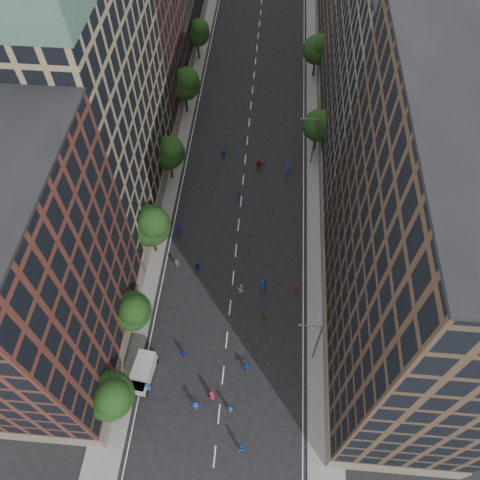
{
  "coord_description": "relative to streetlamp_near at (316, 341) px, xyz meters",
  "views": [
    {
      "loc": [
        3.54,
        -9.69,
        54.77
      ],
      "look_at": [
        0.54,
        27.42,
        2.0
      ],
      "focal_mm": 35.0,
      "sensor_mm": 36.0,
      "label": 1
    }
  ],
  "objects": [
    {
      "name": "bldg_left_c",
      "position": [
        -29.37,
        46.0,
        8.83
      ],
      "size": [
        14.0,
        20.0,
        28.0
      ],
      "primitive_type": "cube",
      "color": "#51271F",
      "rests_on": "ground"
    },
    {
      "name": "skater_1",
      "position": [
        -9.1,
        -7.15,
        -4.27
      ],
      "size": [
        0.73,
        0.57,
        1.79
      ],
      "primitive_type": "imported",
      "rotation": [
        0.0,
        0.0,
        2.91
      ],
      "color": "blue",
      "rests_on": "ground"
    },
    {
      "name": "skater_13",
      "position": [
        -18.85,
        17.72,
        -4.21
      ],
      "size": [
        0.75,
        0.54,
        1.92
      ],
      "primitive_type": "imported",
      "rotation": [
        0.0,
        0.0,
        3.02
      ],
      "color": "#1721BD",
      "rests_on": "ground"
    },
    {
      "name": "skater_16",
      "position": [
        -13.93,
        32.89,
        -4.21
      ],
      "size": [
        1.19,
        0.69,
        1.91
      ],
      "primitive_type": "imported",
      "rotation": [
        0.0,
        0.0,
        3.35
      ],
      "color": "navy",
      "rests_on": "ground"
    },
    {
      "name": "skater_5",
      "position": [
        -7.6,
        -2.11,
        -4.38
      ],
      "size": [
        1.53,
        0.75,
        1.58
      ],
      "primitive_type": "imported",
      "rotation": [
        0.0,
        0.0,
        3.34
      ],
      "color": "#1543AE",
      "rests_on": "ground"
    },
    {
      "name": "skater_6",
      "position": [
        -11.35,
        -5.74,
        -4.22
      ],
      "size": [
        1.05,
        0.82,
        1.89
      ],
      "primitive_type": "imported",
      "rotation": [
        0.0,
        0.0,
        2.88
      ],
      "color": "#A01A39",
      "rests_on": "ground"
    },
    {
      "name": "skater_9",
      "position": [
        -18.17,
        11.64,
        -4.36
      ],
      "size": [
        1.05,
        0.61,
        1.63
      ],
      "primitive_type": "imported",
      "rotation": [
        0.0,
        0.0,
        3.14
      ],
      "color": "#404045",
      "rests_on": "ground"
    },
    {
      "name": "skater_8",
      "position": [
        -9.14,
        8.33,
        -4.22
      ],
      "size": [
        0.93,
        0.73,
        1.9
      ],
      "primitive_type": "imported",
      "rotation": [
        0.0,
        0.0,
        3.13
      ],
      "color": "#B6B6B2",
      "rests_on": "ground"
    },
    {
      "name": "tree_right_b",
      "position": [
        1.02,
        55.85,
        0.79
      ],
      "size": [
        5.2,
        5.2,
        8.83
      ],
      "color": "black",
      "rests_on": "ground"
    },
    {
      "name": "tree_left_0",
      "position": [
        -21.38,
        -8.15,
        0.79
      ],
      "size": [
        5.2,
        5.2,
        8.83
      ],
      "color": "black",
      "rests_on": "ground"
    },
    {
      "name": "skater_11",
      "position": [
        -15.25,
        11.32,
        -4.35
      ],
      "size": [
        1.6,
        0.88,
        1.64
      ],
      "primitive_type": "imported",
      "rotation": [
        0.0,
        0.0,
        2.86
      ],
      "color": "navy",
      "rests_on": "ground"
    },
    {
      "name": "skater_14",
      "position": [
        -10.84,
        24.39,
        -4.39
      ],
      "size": [
        0.88,
        0.76,
        1.57
      ],
      "primitive_type": "imported",
      "rotation": [
        0.0,
        0.0,
        2.89
      ],
      "color": "#1652B4",
      "rests_on": "ground"
    },
    {
      "name": "skater_2",
      "position": [
        -7.63,
        -11.0,
        -4.27
      ],
      "size": [
        1.03,
        0.91,
        1.79
      ],
      "primitive_type": "imported",
      "rotation": [
        0.0,
        0.0,
        2.84
      ],
      "color": "#1555B1",
      "rests_on": "ground"
    },
    {
      "name": "tree_right_a",
      "position": [
        1.02,
        35.85,
        0.46
      ],
      "size": [
        5.0,
        5.0,
        8.39
      ],
      "color": "black",
      "rests_on": "ground"
    },
    {
      "name": "skater_0",
      "position": [
        -18.87,
        -5.38,
        -4.31
      ],
      "size": [
        0.91,
        0.65,
        1.72
      ],
      "primitive_type": "imported",
      "rotation": [
        0.0,
        0.0,
        3.01
      ],
      "color": "#1345A1",
      "rests_on": "ground"
    },
    {
      "name": "bldg_right_a",
      "position": [
        8.63,
        3.0,
        12.83
      ],
      "size": [
        14.0,
        30.0,
        36.0
      ],
      "primitive_type": "cube",
      "color": "#453325",
      "rests_on": "ground"
    },
    {
      "name": "skater_15",
      "position": [
        -3.51,
        30.19,
        -4.26
      ],
      "size": [
        1.33,
        1.04,
        1.81
      ],
      "primitive_type": "imported",
      "rotation": [
        0.0,
        0.0,
        3.5
      ],
      "color": "#1423A6",
      "rests_on": "ground"
    },
    {
      "name": "skater_4",
      "position": [
        -15.26,
        -1.03,
        -4.33
      ],
      "size": [
        1.05,
        0.68,
        1.67
      ],
      "primitive_type": "imported",
      "rotation": [
        0.0,
        0.0,
        3.44
      ],
      "color": "#1717BB",
      "rests_on": "ground"
    },
    {
      "name": "ground",
      "position": [
        -10.37,
        28.0,
        -5.17
      ],
      "size": [
        240.0,
        240.0,
        0.0
      ],
      "primitive_type": "plane",
      "color": "black",
      "rests_on": "ground"
    },
    {
      "name": "bldg_left_b",
      "position": [
        -29.37,
        23.0,
        11.83
      ],
      "size": [
        14.0,
        26.0,
        34.0
      ],
      "primitive_type": "cube",
      "color": "#857557",
      "rests_on": "ground"
    },
    {
      "name": "streetlamp_far",
      "position": [
        0.0,
        33.0,
        0.0
      ],
      "size": [
        2.64,
        0.22,
        9.06
      ],
      "color": "#595B60",
      "rests_on": "ground"
    },
    {
      "name": "skater_7",
      "position": [
        -1.87,
        9.21,
        -4.32
      ],
      "size": [
        0.72,
        0.61,
        1.69
      ],
      "primitive_type": "imported",
      "rotation": [
        0.0,
        0.0,
        3.54
      ],
      "color": "maroon",
      "rests_on": "ground"
    },
    {
      "name": "tree_left_2",
      "position": [
        -21.36,
        13.83,
        1.19
      ],
      "size": [
        5.6,
        5.6,
        9.45
      ],
      "color": "black",
      "rests_on": "ground"
    },
    {
      "name": "tree_left_3",
      "position": [
        -21.38,
        27.85,
        0.65
      ],
      "size": [
        5.0,
        5.0,
        8.58
      ],
      "color": "black",
      "rests_on": "ground"
    },
    {
      "name": "bldg_right_b",
      "position": [
        8.63,
        32.0,
        11.33
      ],
      "size": [
        14.0,
        28.0,
        33.0
      ],
      "primitive_type": "cube",
      "color": "#615B50",
      "rests_on": "ground"
    },
    {
      "name": "skater_10",
      "position": [
        -5.92,
        4.6,
        -4.29
      ],
      "size": [
        1.02,
        0.43,
        1.75
      ],
      "primitive_type": "imported",
      "rotation": [
        0.0,
        0.0,
        3.14
      ],
      "color": "#1D5F1C",
      "rests_on": "ground"
    },
    {
      "name": "skater_17",
      "position": [
        -8.09,
        31.05,
        -4.23
      ],
      "size": [
        1.79,
        0.77,
        1.87
      ],
      "primitive_type": "imported",
      "rotation": [
        0.0,
        0.0,
        3.01
      ],
      "color": "maroon",
      "rests_on": "ground"
    },
    {
      "name": "tree_left_4",
      "position": [
        -21.37,
        43.84,
        0.93
      ],
      "size": [
        5.4,
        5.4,
        9.08
      ],
      "color": "black",
      "rests_on": "ground"
    },
    {
      "name": "streetlamp_near",
      "position": [
        0.0,
        0.0,
        0.0
      ],
      "size": [
        2.64,
        0.22,
        9.06
      ],
      "color": "#595B60",
      "rests_on": "ground"
    },
    {
      "name": "bldg_left_a",
      "position": [
        -29.37,
        -1.0,
        9.83
      ],
      "size": [
        14.0,
        22.0,
        30.0
      ],
      "primitive_type": "cube",
      "color": "#51271F",
      "rests_on": "ground"
    },
    {
      "name": "cargo_van",
      "position": [
        -19.65,
        -3.83,
        -3.85
      ],
      "size": [
        2.77,
        4.93,
        2.5
      ],
      "rotation": [
        0.0,
        0.0,
        -0.13
      ],
      "color": "#B4B4B6",
      "rests_on": "ground"
    },
    {
      "name": "tree_left_1",
      "position": [
        -21.39,
        1.86,
        0.38
      ],
      "size": [
        4.8,
        4.8,
        8.21
      ],
      "color": "black",
      "rests_on": "ground"
    },
    {
      "name": "skater_12",
      "position": [
        -6.32,
        9.17,
        -4.22
      ],
      "size": [
        1.09,
        0.93,
        1.89
      ],
      "primitive_type": "imported",
      "rotation": [
        0.0,
        0.0,
        3.57
      ],
      "color": "#132B9E",
      "rests_on": "ground"
    },
    {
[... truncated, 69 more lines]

